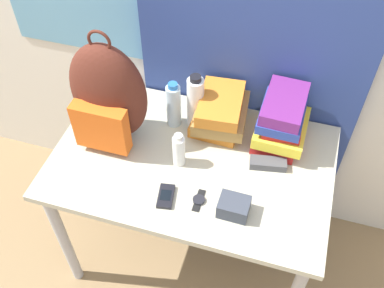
{
  "coord_description": "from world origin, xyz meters",
  "views": [
    {
      "loc": [
        0.34,
        -0.77,
        2.23
      ],
      "look_at": [
        0.0,
        0.37,
        0.87
      ],
      "focal_mm": 42.0,
      "sensor_mm": 36.0,
      "label": 1
    }
  ],
  "objects_px": {
    "cell_phone": "(166,196)",
    "camera_pouch": "(234,207)",
    "backpack": "(108,96)",
    "wristwatch": "(199,200)",
    "book_stack_left": "(220,113)",
    "sunscreen_bottle": "(179,150)",
    "book_stack_center": "(282,121)",
    "water_bottle": "(174,105)",
    "sunglasses_case": "(268,163)",
    "sports_bottle": "(195,102)"
  },
  "relations": [
    {
      "from": "wristwatch",
      "to": "water_bottle",
      "type": "bearing_deg",
      "value": 120.84
    },
    {
      "from": "wristwatch",
      "to": "camera_pouch",
      "type": "bearing_deg",
      "value": -4.71
    },
    {
      "from": "cell_phone",
      "to": "water_bottle",
      "type": "bearing_deg",
      "value": 103.6
    },
    {
      "from": "water_bottle",
      "to": "sports_bottle",
      "type": "bearing_deg",
      "value": 18.35
    },
    {
      "from": "camera_pouch",
      "to": "wristwatch",
      "type": "bearing_deg",
      "value": 175.29
    },
    {
      "from": "backpack",
      "to": "sports_bottle",
      "type": "bearing_deg",
      "value": 28.64
    },
    {
      "from": "camera_pouch",
      "to": "wristwatch",
      "type": "height_order",
      "value": "camera_pouch"
    },
    {
      "from": "camera_pouch",
      "to": "wristwatch",
      "type": "relative_size",
      "value": 1.12
    },
    {
      "from": "water_bottle",
      "to": "cell_phone",
      "type": "xyz_separation_m",
      "value": [
        0.1,
        -0.4,
        -0.1
      ]
    },
    {
      "from": "book_stack_left",
      "to": "sunscreen_bottle",
      "type": "bearing_deg",
      "value": -113.49
    },
    {
      "from": "cell_phone",
      "to": "sports_bottle",
      "type": "bearing_deg",
      "value": 90.83
    },
    {
      "from": "wristwatch",
      "to": "sunglasses_case",
      "type": "bearing_deg",
      "value": 47.61
    },
    {
      "from": "sunglasses_case",
      "to": "wristwatch",
      "type": "distance_m",
      "value": 0.33
    },
    {
      "from": "backpack",
      "to": "camera_pouch",
      "type": "height_order",
      "value": "backpack"
    },
    {
      "from": "water_bottle",
      "to": "sunglasses_case",
      "type": "relative_size",
      "value": 1.47
    },
    {
      "from": "backpack",
      "to": "wristwatch",
      "type": "xyz_separation_m",
      "value": [
        0.45,
        -0.23,
        -0.22
      ]
    },
    {
      "from": "water_bottle",
      "to": "sports_bottle",
      "type": "xyz_separation_m",
      "value": [
        0.09,
        0.03,
        0.02
      ]
    },
    {
      "from": "book_stack_center",
      "to": "sunscreen_bottle",
      "type": "bearing_deg",
      "value": -146.38
    },
    {
      "from": "water_bottle",
      "to": "sunscreen_bottle",
      "type": "xyz_separation_m",
      "value": [
        0.09,
        -0.21,
        -0.03
      ]
    },
    {
      "from": "sunscreen_bottle",
      "to": "book_stack_center",
      "type": "bearing_deg",
      "value": 33.62
    },
    {
      "from": "backpack",
      "to": "sports_bottle",
      "type": "relative_size",
      "value": 1.99
    },
    {
      "from": "sunglasses_case",
      "to": "wristwatch",
      "type": "relative_size",
      "value": 1.51
    },
    {
      "from": "cell_phone",
      "to": "camera_pouch",
      "type": "distance_m",
      "value": 0.27
    },
    {
      "from": "sports_bottle",
      "to": "sunglasses_case",
      "type": "height_order",
      "value": "sports_bottle"
    },
    {
      "from": "backpack",
      "to": "sports_bottle",
      "type": "distance_m",
      "value": 0.37
    },
    {
      "from": "cell_phone",
      "to": "wristwatch",
      "type": "distance_m",
      "value": 0.13
    },
    {
      "from": "book_stack_left",
      "to": "camera_pouch",
      "type": "height_order",
      "value": "book_stack_left"
    },
    {
      "from": "sunscreen_bottle",
      "to": "cell_phone",
      "type": "relative_size",
      "value": 1.41
    },
    {
      "from": "book_stack_center",
      "to": "wristwatch",
      "type": "xyz_separation_m",
      "value": [
        -0.24,
        -0.41,
        -0.11
      ]
    },
    {
      "from": "sunscreen_bottle",
      "to": "sunglasses_case",
      "type": "distance_m",
      "value": 0.37
    },
    {
      "from": "sunscreen_bottle",
      "to": "wristwatch",
      "type": "height_order",
      "value": "sunscreen_bottle"
    },
    {
      "from": "book_stack_center",
      "to": "sunglasses_case",
      "type": "bearing_deg",
      "value": -95.36
    },
    {
      "from": "sunglasses_case",
      "to": "wristwatch",
      "type": "height_order",
      "value": "sunglasses_case"
    },
    {
      "from": "book_stack_left",
      "to": "sunglasses_case",
      "type": "relative_size",
      "value": 1.84
    },
    {
      "from": "book_stack_center",
      "to": "sunscreen_bottle",
      "type": "relative_size",
      "value": 1.68
    },
    {
      "from": "water_bottle",
      "to": "sports_bottle",
      "type": "distance_m",
      "value": 0.1
    },
    {
      "from": "backpack",
      "to": "book_stack_left",
      "type": "distance_m",
      "value": 0.48
    },
    {
      "from": "camera_pouch",
      "to": "sunscreen_bottle",
      "type": "bearing_deg",
      "value": 147.42
    },
    {
      "from": "book_stack_left",
      "to": "book_stack_center",
      "type": "height_order",
      "value": "book_stack_center"
    },
    {
      "from": "book_stack_left",
      "to": "backpack",
      "type": "bearing_deg",
      "value": -157.23
    },
    {
      "from": "sunscreen_bottle",
      "to": "book_stack_left",
      "type": "bearing_deg",
      "value": 66.51
    },
    {
      "from": "sports_bottle",
      "to": "wristwatch",
      "type": "relative_size",
      "value": 2.57
    },
    {
      "from": "sunscreen_bottle",
      "to": "sunglasses_case",
      "type": "height_order",
      "value": "sunscreen_bottle"
    },
    {
      "from": "backpack",
      "to": "book_stack_left",
      "type": "height_order",
      "value": "backpack"
    },
    {
      "from": "backpack",
      "to": "water_bottle",
      "type": "xyz_separation_m",
      "value": [
        0.23,
        0.14,
        -0.12
      ]
    },
    {
      "from": "book_stack_left",
      "to": "sunscreen_bottle",
      "type": "xyz_separation_m",
      "value": [
        -0.11,
        -0.25,
        -0.01
      ]
    },
    {
      "from": "backpack",
      "to": "sports_bottle",
      "type": "height_order",
      "value": "backpack"
    },
    {
      "from": "book_stack_center",
      "to": "sports_bottle",
      "type": "relative_size",
      "value": 1.05
    },
    {
      "from": "backpack",
      "to": "cell_phone",
      "type": "relative_size",
      "value": 4.52
    },
    {
      "from": "book_stack_left",
      "to": "camera_pouch",
      "type": "distance_m",
      "value": 0.45
    }
  ]
}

